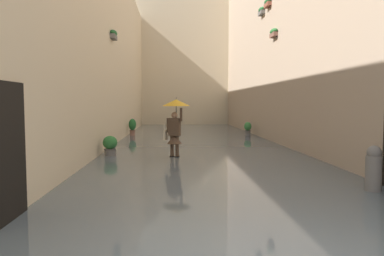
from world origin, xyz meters
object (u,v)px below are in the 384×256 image
(potted_plant_far_right, at_px, (110,146))
(mooring_bollard, at_px, (374,170))
(person_wading, at_px, (175,118))
(potted_plant_near_right, at_px, (132,127))
(potted_plant_near_left, at_px, (248,129))

(potted_plant_far_right, distance_m, mooring_bollard, 8.17)
(person_wading, xyz_separation_m, potted_plant_near_right, (2.30, -8.09, -0.83))
(potted_plant_near_right, bearing_deg, potted_plant_far_right, 90.63)
(person_wading, height_order, potted_plant_far_right, person_wading)
(potted_plant_near_right, height_order, potted_plant_far_right, potted_plant_near_right)
(person_wading, bearing_deg, potted_plant_near_left, -117.74)
(potted_plant_near_right, relative_size, potted_plant_far_right, 1.32)
(person_wading, bearing_deg, potted_plant_far_right, -10.68)
(potted_plant_near_right, bearing_deg, mooring_bollard, 115.94)
(person_wading, bearing_deg, potted_plant_near_right, -74.10)
(person_wading, xyz_separation_m, potted_plant_far_right, (2.22, -0.42, -0.98))
(potted_plant_near_left, relative_size, mooring_bollard, 0.80)
(person_wading, relative_size, potted_plant_far_right, 2.74)
(potted_plant_near_left, xyz_separation_m, mooring_bollard, (0.06, 12.59, 0.05))
(potted_plant_far_right, bearing_deg, mooring_bollard, 139.62)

